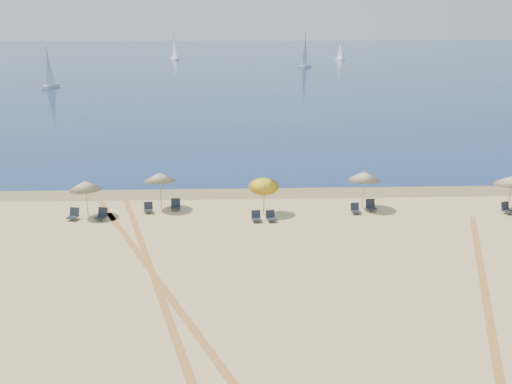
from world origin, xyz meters
TOP-DOWN VIEW (x-y plane):
  - ocean at (0.00, 225.00)m, footprint 500.00×500.00m
  - wet_sand at (0.00, 24.00)m, footprint 500.00×500.00m
  - umbrella_1 at (-10.64, 19.42)m, footprint 1.95×1.95m
  - umbrella_2 at (-6.22, 20.73)m, footprint 2.06×2.10m
  - umbrella_3 at (0.46, 19.34)m, footprint 1.92×2.00m
  - umbrella_4 at (7.01, 20.24)m, footprint 2.07×2.08m
  - umbrella_5 at (16.36, 19.40)m, footprint 2.26×2.28m
  - chair_2 at (-11.38, 18.88)m, footprint 0.73×0.81m
  - chair_3 at (-9.62, 18.78)m, footprint 0.80×0.87m
  - chair_4 at (-6.94, 20.00)m, footprint 0.61×0.70m
  - chair_5 at (-5.24, 20.47)m, footprint 0.65×0.75m
  - chair_6 at (-0.06, 18.13)m, footprint 0.61×0.69m
  - chair_7 at (0.85, 18.14)m, footprint 0.69×0.75m
  - chair_8 at (6.35, 19.36)m, footprint 0.59×0.68m
  - chair_9 at (7.48, 19.85)m, footprint 0.67×0.77m
  - chair_10 at (16.04, 18.99)m, footprint 0.82×0.88m
  - sailboat_0 at (-22.82, 180.56)m, footprint 4.00×6.33m
  - sailboat_1 at (18.56, 142.54)m, footprint 4.34×6.79m
  - sailboat_2 at (-37.15, 92.86)m, footprint 1.89×5.41m
  - sailboat_3 at (35.37, 177.88)m, footprint 2.57×5.17m
  - tire_tracks at (-0.43, 8.43)m, footprint 50.52×42.55m

SIDE VIEW (x-z plane):
  - tire_tracks at x=-0.43m, z-range 0.00..0.00m
  - wet_sand at x=0.00m, z-range 0.00..0.00m
  - ocean at x=0.00m, z-range 0.01..0.01m
  - chair_8 at x=6.35m, z-range -0.04..0.62m
  - chair_7 at x=0.85m, z-range -0.04..0.62m
  - chair_6 at x=-0.06m, z-range -0.04..0.63m
  - chair_4 at x=-6.94m, z-range -0.04..0.63m
  - chair_5 at x=-5.24m, z-range -0.04..0.68m
  - chair_10 at x=16.04m, z-range -0.04..0.68m
  - chair_2 at x=-11.38m, z-range -0.04..0.68m
  - chair_9 at x=7.48m, z-range -0.04..0.69m
  - chair_3 at x=-9.62m, z-range -0.04..0.70m
  - umbrella_1 at x=-10.64m, z-range 0.85..3.24m
  - umbrella_5 at x=16.36m, z-range 0.87..3.30m
  - umbrella_3 at x=0.46m, z-range 0.77..3.46m
  - umbrella_2 at x=-6.22m, z-range 0.89..3.43m
  - umbrella_4 at x=7.01m, z-range 0.95..3.53m
  - sailboat_3 at x=35.37m, z-range -1.47..5.99m
  - sailboat_2 at x=-37.15m, z-range -1.56..6.34m
  - sailboat_0 at x=-22.82m, z-range -1.83..7.45m
  - sailboat_1 at x=18.56m, z-range -1.97..8.00m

